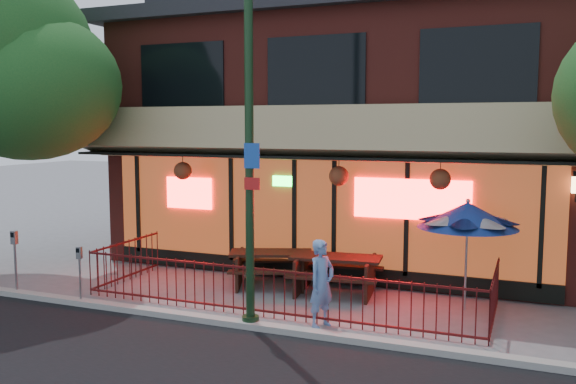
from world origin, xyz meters
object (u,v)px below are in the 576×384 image
object	(u,v)px
patio_umbrella	(468,215)
parking_meter_far	(15,252)
street_light	(249,158)
picnic_table_right	(336,269)
pedestrian	(322,283)
parking_meter_near	(80,266)
picnic_table_left	(271,263)

from	to	relation	value
patio_umbrella	parking_meter_far	bearing A→B (deg)	-164.42
street_light	picnic_table_right	world-z (taller)	street_light
street_light	pedestrian	bearing A→B (deg)	22.31
parking_meter_near	parking_meter_far	distance (m)	1.84
picnic_table_left	pedestrian	world-z (taller)	pedestrian
pedestrian	patio_umbrella	bearing A→B (deg)	-25.42
parking_meter_near	parking_meter_far	world-z (taller)	parking_meter_far
picnic_table_left	picnic_table_right	bearing A→B (deg)	-2.26
street_light	picnic_table_left	distance (m)	3.92
pedestrian	parking_meter_near	distance (m)	5.15
street_light	picnic_table_left	world-z (taller)	street_light
picnic_table_right	parking_meter_far	world-z (taller)	parking_meter_far
picnic_table_right	pedestrian	bearing A→B (deg)	-79.16
patio_umbrella	picnic_table_right	bearing A→B (deg)	176.97
street_light	picnic_table_right	distance (m)	3.85
picnic_table_left	pedestrian	distance (m)	3.08
picnic_table_right	parking_meter_near	world-z (taller)	parking_meter_near
patio_umbrella	pedestrian	size ratio (longest dim) A/B	1.39
picnic_table_right	parking_meter_far	distance (m)	7.09
street_light	pedestrian	distance (m)	2.68
picnic_table_left	parking_meter_far	distance (m)	5.69
picnic_table_right	pedestrian	xyz separation A→B (m)	(0.43, -2.24, 0.26)
street_light	picnic_table_left	size ratio (longest dim) A/B	3.06
patio_umbrella	parking_meter_near	world-z (taller)	patio_umbrella
street_light	picnic_table_right	bearing A→B (deg)	73.77
picnic_table_left	picnic_table_right	xyz separation A→B (m)	(1.60, -0.06, 0.03)
patio_umbrella	parking_meter_far	size ratio (longest dim) A/B	1.59
patio_umbrella	parking_meter_far	world-z (taller)	patio_umbrella
picnic_table_right	parking_meter_near	distance (m)	5.48
parking_meter_near	parking_meter_far	bearing A→B (deg)	177.85
street_light	patio_umbrella	distance (m)	4.59
street_light	parking_meter_near	world-z (taller)	street_light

